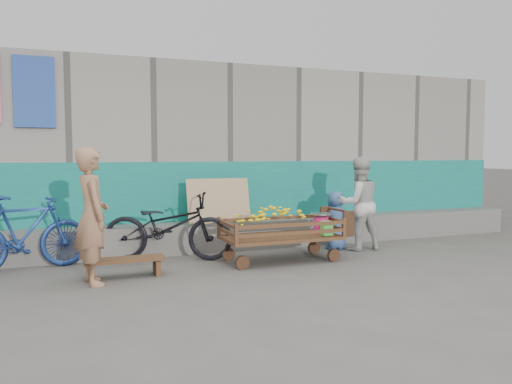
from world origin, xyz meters
name	(u,v)px	position (x,y,z in m)	size (l,w,h in m)	color
ground	(250,289)	(0.00, 0.00, 0.00)	(80.00, 80.00, 0.00)	#55524D
building_wall	(175,157)	(0.00, 4.05, 1.47)	(12.00, 3.50, 3.00)	gray
banana_cart	(279,225)	(0.89, 1.22, 0.52)	(1.81, 0.83, 0.77)	#4F2E20
bench	(125,263)	(-1.26, 1.04, 0.18)	(0.97, 0.29, 0.24)	#4F2E20
vendor_man	(92,216)	(-1.65, 0.86, 0.80)	(0.59, 0.38, 1.61)	#A37352
woman	(358,203)	(2.41, 1.56, 0.74)	(0.72, 0.56, 1.48)	silver
child	(336,220)	(2.09, 1.71, 0.47)	(0.46, 0.30, 0.94)	#3E649D
bicycle_dark	(168,226)	(-0.57, 1.88, 0.49)	(0.65, 1.85, 0.97)	black
bicycle_blue	(24,233)	(-2.44, 1.85, 0.50)	(0.47, 1.65, 0.99)	navy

